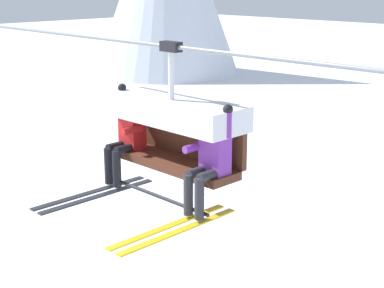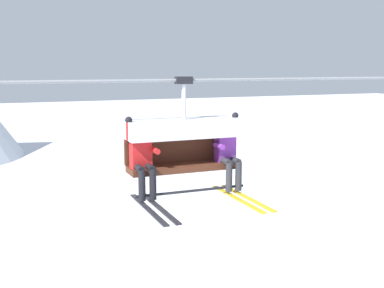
{
  "view_description": "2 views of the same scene",
  "coord_description": "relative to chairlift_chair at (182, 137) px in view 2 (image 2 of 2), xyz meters",
  "views": [
    {
      "loc": [
        6.56,
        -5.51,
        8.25
      ],
      "look_at": [
        1.67,
        -0.69,
        6.32
      ],
      "focal_mm": 55.0,
      "sensor_mm": 36.0,
      "label": 1
    },
    {
      "loc": [
        -1.42,
        -8.11,
        7.71
      ],
      "look_at": [
        1.59,
        -0.75,
        6.42
      ],
      "focal_mm": 45.0,
      "sensor_mm": 36.0,
      "label": 2
    }
  ],
  "objects": [
    {
      "name": "chairlift_chair",
      "position": [
        0.0,
        0.0,
        0.0
      ],
      "size": [
        1.91,
        0.74,
        1.85
      ],
      "color": "#512819"
    },
    {
      "name": "skier_red",
      "position": [
        -0.75,
        -0.21,
        -0.27
      ],
      "size": [
        0.48,
        1.7,
        1.34
      ],
      "color": "red"
    },
    {
      "name": "lift_cable",
      "position": [
        -0.14,
        -0.07,
        0.94
      ],
      "size": [
        21.14,
        0.05,
        0.05
      ],
      "color": "gray"
    },
    {
      "name": "skier_purple",
      "position": [
        0.75,
        -0.21,
        -0.27
      ],
      "size": [
        0.48,
        1.7,
        1.34
      ],
      "color": "purple"
    }
  ]
}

